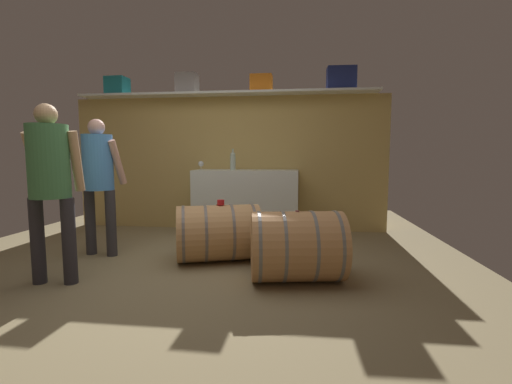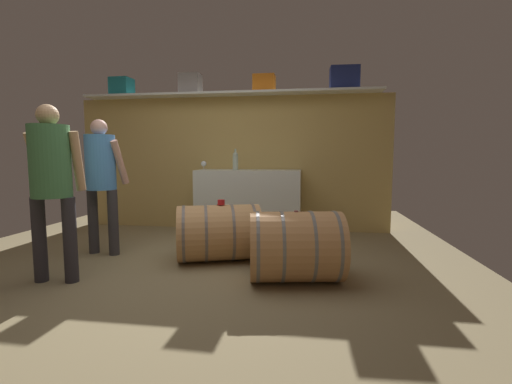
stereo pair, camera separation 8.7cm
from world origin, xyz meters
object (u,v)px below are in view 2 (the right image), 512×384
Objects in this scene: toolcase_orange at (264,84)px; toolcase_grey at (191,84)px; work_cabinet at (249,202)px; winemaker_pouring at (101,172)px; wine_barrel_near at (219,233)px; visitor_tasting at (51,175)px; toolcase_teal at (122,87)px; wine_barrel_far at (296,246)px; wine_bottle_clear at (235,161)px; tasting_cup at (221,202)px; toolcase_navy at (344,78)px; wine_glass at (204,164)px.

toolcase_grey is at bearing -178.88° from toolcase_orange.
work_cabinet is 0.97× the size of winemaker_pouring.
work_cabinet is at bearing 67.79° from wine_barrel_near.
wine_barrel_near is at bearing -99.50° from toolcase_orange.
visitor_tasting is at bearing -164.83° from wine_barrel_near.
toolcase_teal is 0.20× the size of winemaker_pouring.
wine_barrel_far is 2.23m from visitor_tasting.
toolcase_orange reaches higher than visitor_tasting.
wine_barrel_far is (1.65, -2.08, -1.87)m from toolcase_grey.
tasting_cup is (0.12, -1.32, -0.42)m from wine_bottle_clear.
wine_barrel_near is 0.66× the size of winemaker_pouring.
toolcase_grey is 0.20× the size of winemaker_pouring.
toolcase_teal is 1.00× the size of toolcase_grey.
wine_bottle_clear is at bearing -4.97° from toolcase_teal.
winemaker_pouring reaches higher than wine_barrel_far.
tasting_cup is (0.03, -0.00, 0.33)m from wine_barrel_near.
wine_barrel_far is at bearing -50.65° from toolcase_grey.
wine_bottle_clear is 0.30× the size of wine_barrel_near.
visitor_tasting is (0.63, -2.40, -1.22)m from toolcase_teal.
toolcase_navy reaches higher than toolcase_orange.
visitor_tasting reaches higher than wine_glass.
toolcase_orange reaches higher than wine_glass.
toolcase_orange is at bearing 46.12° from work_cabinet.
tasting_cup is (1.93, -1.56, -1.54)m from toolcase_teal.
toolcase_teal is 3.91m from wine_barrel_far.
toolcase_grey is 2.03m from winemaker_pouring.
visitor_tasting reaches higher than wine_bottle_clear.
wine_barrel_far is at bearing -49.47° from wine_barrel_near.
wine_bottle_clear is at bearing 10.96° from wine_glass.
work_cabinet reaches higher than tasting_cup.
winemaker_pouring is (-1.28, -1.26, -0.12)m from wine_bottle_clear.
toolcase_teal reaches higher than winemaker_pouring.
toolcase_teal is 3.33m from toolcase_navy.
work_cabinet is at bearing 11.41° from wine_glass.
work_cabinet is (0.91, -0.20, -1.72)m from toolcase_grey.
work_cabinet is (-1.32, -0.20, -1.74)m from toolcase_navy.
work_cabinet is 19.55× the size of tasting_cup.
tasting_cup is at bearing -60.83° from toolcase_grey.
tasting_cup is (-1.39, -1.56, -1.57)m from toolcase_navy.
tasting_cup is (0.56, -1.24, -0.38)m from wine_glass.
toolcase_teal reaches higher than work_cabinet.
wine_bottle_clear is at bearing -17.58° from toolcase_grey.
work_cabinet is at bearing -11.53° from toolcase_grey.
wine_bottle_clear is (-0.19, -0.04, 0.59)m from work_cabinet.
toolcase_teal is at bearing -179.08° from toolcase_grey.
toolcase_teal is 1.09m from toolcase_grey.
toolcase_orange is 1.04× the size of wine_bottle_clear.
toolcase_orange reaches higher than work_cabinet.
toolcase_orange is 0.31× the size of wine_barrel_near.
toolcase_orange is (2.20, 0.00, -0.01)m from toolcase_teal.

